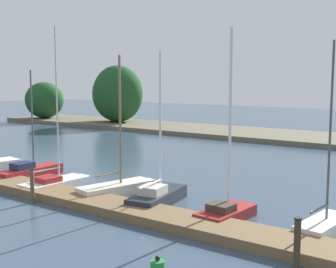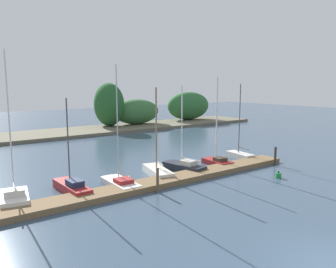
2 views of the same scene
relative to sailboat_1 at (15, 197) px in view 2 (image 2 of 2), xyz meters
The scene contains 12 objects.
dock_pier 7.91m from the sailboat_1, 13.19° to the right, with size 24.69×1.80×0.35m.
far_shore 24.47m from the sailboat_1, 77.61° to the left, with size 68.93×8.41×6.79m.
sailboat_1 is the anchor object (origin of this frame).
sailboat_2 3.23m from the sailboat_1, ahead, with size 1.16×3.99×5.69m.
sailboat_3 6.16m from the sailboat_1, ahead, with size 1.40×3.67×7.68m.
sailboat_4 9.53m from the sailboat_1, ahead, with size 1.96×3.93×6.26m.
sailboat_5 11.85m from the sailboat_1, ahead, with size 1.77×3.81×6.36m.
sailboat_6 15.20m from the sailboat_1, ahead, with size 1.35×2.88×7.05m.
sailboat_7 18.63m from the sailboat_1, ahead, with size 1.29×2.99×6.48m.
mooring_piling_1 8.00m from the sailboat_1, 21.88° to the right, with size 0.20×0.20×1.49m.
mooring_piling_2 19.16m from the sailboat_1, ahead, with size 0.22×0.22×1.48m.
channel_buoy_0 16.87m from the sailboat_1, 18.89° to the right, with size 0.40×0.40×0.50m.
Camera 2 is at (-11.40, -5.11, 6.51)m, focal length 35.71 mm.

